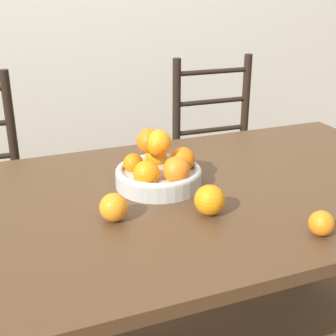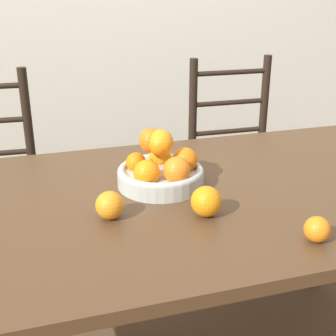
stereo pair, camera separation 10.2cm
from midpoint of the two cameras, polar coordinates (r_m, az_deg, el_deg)
dining_table at (r=1.40m, az=-4.30°, el=-6.88°), size 1.94×0.94×0.75m
fruit_bowl at (r=1.42m, az=-3.15°, el=-0.11°), size 0.26×0.26×0.18m
orange_loose_0 at (r=1.26m, az=2.78°, el=-3.96°), size 0.08×0.08×0.08m
orange_loose_1 at (r=1.21m, az=15.92°, el=-6.54°), size 0.06×0.06×0.06m
orange_loose_2 at (r=1.24m, az=-8.99°, el=-4.81°), size 0.08×0.08×0.08m
chair_right at (r=2.33m, az=5.33°, el=0.21°), size 0.43×0.41×1.00m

